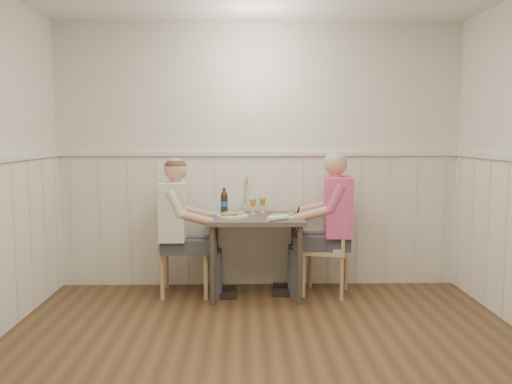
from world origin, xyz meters
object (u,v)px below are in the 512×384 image
at_px(chair_right, 331,245).
at_px(chair_left, 179,238).
at_px(beer_bottle, 224,202).
at_px(diner_cream, 178,238).
at_px(grass_vase, 244,195).
at_px(dining_table, 256,228).
at_px(man_in_pink, 333,234).

relative_size(chair_right, chair_left, 0.88).
xyz_separation_m(chair_right, beer_bottle, (-1.01, 0.17, 0.39)).
relative_size(chair_left, diner_cream, 0.74).
height_order(beer_bottle, grass_vase, grass_vase).
bearing_deg(diner_cream, grass_vase, 28.85).
xyz_separation_m(dining_table, diner_cream, (-0.72, -0.03, -0.09)).
bearing_deg(dining_table, beer_bottle, 146.73).
distance_m(man_in_pink, diner_cream, 1.45).
xyz_separation_m(diner_cream, grass_vase, (0.61, 0.34, 0.37)).
relative_size(dining_table, chair_right, 1.00).
bearing_deg(man_in_pink, grass_vase, 160.72).
distance_m(dining_table, chair_left, 0.74).
distance_m(diner_cream, beer_bottle, 0.57).
distance_m(dining_table, grass_vase, 0.43).
height_order(dining_table, grass_vase, grass_vase).
height_order(man_in_pink, beer_bottle, man_in_pink).
distance_m(chair_right, grass_vase, 0.98).
xyz_separation_m(chair_right, man_in_pink, (0.01, -0.01, 0.10)).
xyz_separation_m(dining_table, chair_right, (0.72, 0.03, -0.17)).
bearing_deg(grass_vase, man_in_pink, -19.28).
height_order(dining_table, beer_bottle, beer_bottle).
xyz_separation_m(chair_left, diner_cream, (0.01, -0.10, 0.02)).
distance_m(beer_bottle, grass_vase, 0.23).
bearing_deg(beer_bottle, diner_cream, -152.08).
bearing_deg(man_in_pink, chair_right, 142.22).
bearing_deg(grass_vase, diner_cream, -151.15).
relative_size(chair_left, man_in_pink, 0.71).
xyz_separation_m(dining_table, chair_left, (-0.73, 0.07, -0.11)).
xyz_separation_m(man_in_pink, beer_bottle, (-1.03, 0.18, 0.29)).
bearing_deg(chair_right, dining_table, -177.72).
relative_size(man_in_pink, beer_bottle, 5.50).
xyz_separation_m(man_in_pink, diner_cream, (-1.45, -0.05, -0.02)).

